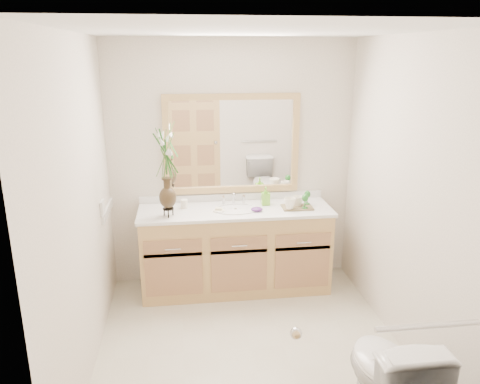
{
  "coord_description": "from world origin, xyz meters",
  "views": [
    {
      "loc": [
        -0.49,
        -3.18,
        2.27
      ],
      "look_at": [
        -0.0,
        0.65,
        1.11
      ],
      "focal_mm": 35.0,
      "sensor_mm": 36.0,
      "label": 1
    }
  ],
  "objects": [
    {
      "name": "sink",
      "position": [
        0.0,
        1.0,
        0.78
      ],
      "size": [
        0.38,
        0.34,
        0.23
      ],
      "color": "white",
      "rests_on": "counter"
    },
    {
      "name": "tumbler",
      "position": [
        -0.48,
        1.1,
        0.87
      ],
      "size": [
        0.07,
        0.07,
        0.09
      ],
      "primitive_type": "cylinder",
      "color": "white",
      "rests_on": "counter"
    },
    {
      "name": "wall_back",
      "position": [
        0.0,
        1.3,
        1.2
      ],
      "size": [
        2.4,
        0.02,
        2.4
      ],
      "primitive_type": "cube",
      "color": "white",
      "rests_on": "floor"
    },
    {
      "name": "purple_dish",
      "position": [
        0.19,
        0.92,
        0.85
      ],
      "size": [
        0.14,
        0.13,
        0.04
      ],
      "primitive_type": "ellipsoid",
      "rotation": [
        0.0,
        0.0,
        0.4
      ],
      "color": "#53256F",
      "rests_on": "counter"
    },
    {
      "name": "mirror",
      "position": [
        0.0,
        1.28,
        1.41
      ],
      "size": [
        1.32,
        0.04,
        0.97
      ],
      "color": "white",
      "rests_on": "wall_back"
    },
    {
      "name": "goblet_front",
      "position": [
        0.65,
        0.91,
        0.94
      ],
      "size": [
        0.06,
        0.06,
        0.14
      ],
      "color": "#277426",
      "rests_on": "tray"
    },
    {
      "name": "door",
      "position": [
        -0.3,
        -1.29,
        1.0
      ],
      "size": [
        0.8,
        0.03,
        2.0
      ],
      "primitive_type": "cube",
      "color": "tan",
      "rests_on": "floor"
    },
    {
      "name": "wall_left",
      "position": [
        -1.2,
        0.0,
        1.2
      ],
      "size": [
        0.02,
        2.6,
        2.4
      ],
      "primitive_type": "cube",
      "color": "white",
      "rests_on": "floor"
    },
    {
      "name": "soap_bottle",
      "position": [
        0.31,
        1.11,
        0.91
      ],
      "size": [
        0.07,
        0.08,
        0.16
      ],
      "primitive_type": "imported",
      "rotation": [
        0.0,
        0.0,
        -0.01
      ],
      "color": "#73C82F",
      "rests_on": "counter"
    },
    {
      "name": "wall_front",
      "position": [
        0.0,
        -1.3,
        1.2
      ],
      "size": [
        2.4,
        0.02,
        2.4
      ],
      "primitive_type": "cube",
      "color": "white",
      "rests_on": "floor"
    },
    {
      "name": "counter",
      "position": [
        0.0,
        1.01,
        0.82
      ],
      "size": [
        1.84,
        0.57,
        0.03
      ],
      "primitive_type": "cube",
      "color": "white",
      "rests_on": "vanity"
    },
    {
      "name": "vanity",
      "position": [
        0.0,
        1.01,
        0.4
      ],
      "size": [
        1.8,
        0.55,
        0.8
      ],
      "color": "tan",
      "rests_on": "floor"
    },
    {
      "name": "toilet",
      "position": [
        0.7,
        -0.92,
        0.37
      ],
      "size": [
        0.42,
        0.75,
        0.74
      ],
      "primitive_type": "imported",
      "rotation": [
        0.0,
        0.0,
        3.14
      ],
      "color": "white",
      "rests_on": "floor"
    },
    {
      "name": "wall_right",
      "position": [
        1.2,
        0.0,
        1.2
      ],
      "size": [
        0.02,
        2.6,
        2.4
      ],
      "primitive_type": "cube",
      "color": "white",
      "rests_on": "floor"
    },
    {
      "name": "tray",
      "position": [
        0.59,
        0.97,
        0.84
      ],
      "size": [
        0.29,
        0.2,
        0.01
      ],
      "primitive_type": "cube",
      "rotation": [
        0.0,
        0.0,
        -0.02
      ],
      "color": "brown",
      "rests_on": "counter"
    },
    {
      "name": "grab_bar",
      "position": [
        0.7,
        -1.27,
        0.95
      ],
      "size": [
        0.55,
        0.03,
        0.03
      ],
      "primitive_type": "cylinder",
      "rotation": [
        0.0,
        1.57,
        0.0
      ],
      "color": "silver",
      "rests_on": "wall_front"
    },
    {
      "name": "mug_right",
      "position": [
        0.61,
        1.0,
        0.89
      ],
      "size": [
        0.13,
        0.12,
        0.1
      ],
      "primitive_type": "imported",
      "rotation": [
        0.0,
        0.0,
        0.38
      ],
      "color": "white",
      "rests_on": "tray"
    },
    {
      "name": "ceiling",
      "position": [
        0.0,
        0.0,
        2.4
      ],
      "size": [
        2.4,
        2.6,
        0.02
      ],
      "primitive_type": "cube",
      "color": "white",
      "rests_on": "wall_back"
    },
    {
      "name": "soap_dish",
      "position": [
        -0.16,
        0.96,
        0.84
      ],
      "size": [
        0.11,
        0.11,
        0.03
      ],
      "color": "white",
      "rests_on": "counter"
    },
    {
      "name": "goblet_back",
      "position": [
        0.71,
        1.03,
        0.93
      ],
      "size": [
        0.06,
        0.06,
        0.13
      ],
      "color": "#277426",
      "rests_on": "tray"
    },
    {
      "name": "floor",
      "position": [
        0.0,
        0.0,
        0.0
      ],
      "size": [
        2.6,
        2.6,
        0.0
      ],
      "primitive_type": "plane",
      "color": "beige",
      "rests_on": "ground"
    },
    {
      "name": "switch_plate",
      "position": [
        -1.19,
        0.76,
        0.98
      ],
      "size": [
        0.02,
        0.12,
        0.12
      ],
      "primitive_type": "cube",
      "color": "white",
      "rests_on": "wall_left"
    },
    {
      "name": "flower_vase",
      "position": [
        -0.63,
        0.89,
        1.34
      ],
      "size": [
        0.18,
        0.18,
        0.75
      ],
      "rotation": [
        0.0,
        0.0,
        0.31
      ],
      "color": "black",
      "rests_on": "counter"
    },
    {
      "name": "mug_left",
      "position": [
        0.5,
        0.92,
        0.9
      ],
      "size": [
        0.13,
        0.12,
        0.11
      ],
      "primitive_type": "imported",
      "rotation": [
        0.0,
        0.0,
        0.21
      ],
      "color": "white",
      "rests_on": "tray"
    }
  ]
}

